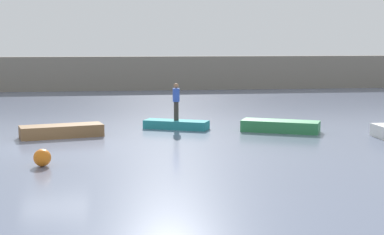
% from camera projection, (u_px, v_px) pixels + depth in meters
% --- Properties ---
extents(ground_plane, '(120.00, 120.00, 0.00)m').
position_uv_depth(ground_plane, '(53.00, 147.00, 22.44)').
color(ground_plane, slate).
extents(embankment_wall, '(80.00, 1.20, 2.79)m').
position_uv_depth(embankment_wall, '(83.00, 74.00, 47.95)').
color(embankment_wall, gray).
rests_on(embankment_wall, ground_plane).
extents(rowboat_brown, '(3.60, 1.90, 0.52)m').
position_uv_depth(rowboat_brown, '(62.00, 131.00, 24.82)').
color(rowboat_brown, brown).
rests_on(rowboat_brown, ground_plane).
extents(rowboat_teal, '(3.09, 2.08, 0.40)m').
position_uv_depth(rowboat_teal, '(176.00, 125.00, 27.15)').
color(rowboat_teal, teal).
rests_on(rowboat_teal, ground_plane).
extents(rowboat_green, '(3.59, 2.53, 0.51)m').
position_uv_depth(rowboat_green, '(280.00, 126.00, 26.26)').
color(rowboat_green, '#2D7F47').
rests_on(rowboat_green, ground_plane).
extents(person_blue_shirt, '(0.32, 0.32, 1.72)m').
position_uv_depth(person_blue_shirt, '(176.00, 100.00, 27.00)').
color(person_blue_shirt, '#38332D').
rests_on(person_blue_shirt, rowboat_teal).
extents(mooring_buoy, '(0.57, 0.57, 0.57)m').
position_uv_depth(mooring_buoy, '(42.00, 158.00, 18.99)').
color(mooring_buoy, orange).
rests_on(mooring_buoy, ground_plane).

